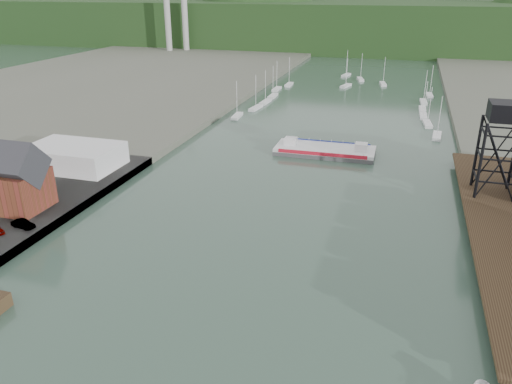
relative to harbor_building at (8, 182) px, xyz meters
The scene contains 7 objects.
harbor_building is the anchor object (origin of this frame).
white_shed 20.22m from the harbor_building, 95.71° to the left, with size 18.00×12.00×4.50m, color silver.
lift_tower 82.49m from the harbor_building, 19.98° to the left, with size 6.50×6.50×16.00m.
marina_sailboats 116.48m from the harbor_building, 68.79° to the left, with size 57.71×92.65×0.90m.
distant_hills 274.04m from the harbor_building, 82.02° to the left, with size 500.00×120.00×80.00m.
chain_ferry 65.37m from the harbor_building, 46.87° to the left, with size 22.46×9.44×3.22m.
car_west_b 10.14m from the harbor_building, 39.73° to the right, with size 1.36×3.91×1.29m, color #999999.
Camera 1 is at (18.73, -30.93, 35.99)m, focal length 35.00 mm.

